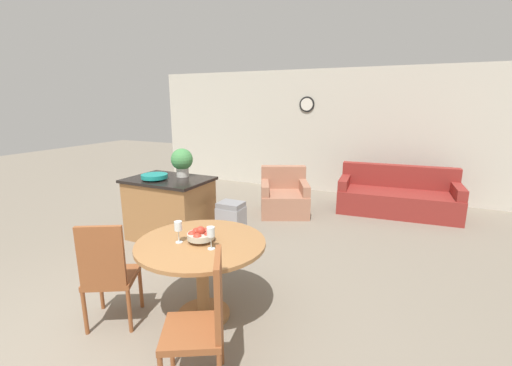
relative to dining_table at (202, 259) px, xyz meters
The scene contains 13 objects.
wall_back 5.23m from the dining_table, 94.71° to the left, with size 8.00×0.09×2.70m.
dining_table is the anchor object (origin of this frame).
dining_chair_near_left 0.83m from the dining_table, 145.05° to the right, with size 0.57×0.57×1.01m.
dining_chair_near_right 0.83m from the dining_table, 55.05° to the right, with size 0.57×0.57×1.01m.
fruit_bowl 0.24m from the dining_table, behind, with size 0.24×0.24×0.15m.
wine_glass_left 0.38m from the dining_table, 148.75° to the right, with size 0.07×0.07×0.20m.
wine_glass_right 0.38m from the dining_table, 29.17° to the right, with size 0.07×0.07×0.20m.
kitchen_island 2.11m from the dining_table, 137.03° to the left, with size 1.19×0.84×0.92m.
teal_bowl 2.13m from the dining_table, 142.31° to the left, with size 0.37×0.37×0.08m.
potted_plant 2.24m from the dining_table, 131.18° to the left, with size 0.32×0.32×0.42m.
trash_bin 1.75m from the dining_table, 110.45° to the left, with size 0.36×0.30×0.63m.
couch 4.45m from the dining_table, 70.73° to the left, with size 2.14×1.08×0.84m.
armchair 3.34m from the dining_table, 97.36° to the left, with size 1.14×1.16×0.82m.
Camera 1 is at (2.13, -1.39, 2.03)m, focal length 24.00 mm.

